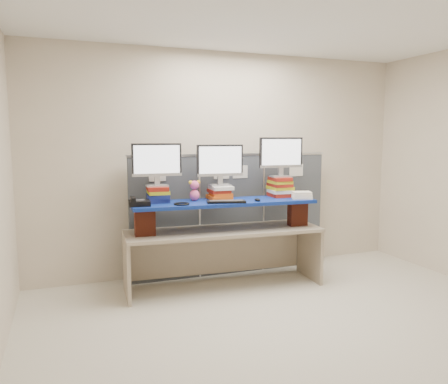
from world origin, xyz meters
name	(u,v)px	position (x,y,z in m)	size (l,w,h in m)	color
room	(308,176)	(0.00, 0.00, 1.40)	(5.00, 4.00, 2.80)	beige
cubicle_partition	(232,214)	(0.00, 1.78, 0.77)	(2.60, 0.06, 1.53)	#40454C
desk	(224,241)	(-0.28, 1.31, 0.55)	(2.28, 0.79, 0.68)	tan
brick_pier_left	(145,222)	(-1.19, 1.32, 0.83)	(0.22, 0.12, 0.29)	maroon
brick_pier_right	(298,213)	(0.62, 1.21, 0.83)	(0.22, 0.12, 0.29)	maroon
blue_board	(224,202)	(-0.28, 1.31, 1.00)	(2.08, 0.52, 0.04)	#0B086E
book_stack_left	(158,194)	(-1.00, 1.48, 1.10)	(0.27, 0.32, 0.18)	navy
book_stack_center	(220,193)	(-0.29, 1.44, 1.09)	(0.27, 0.30, 0.16)	#E45C15
book_stack_right	(280,187)	(0.47, 1.39, 1.13)	(0.27, 0.32, 0.24)	maroon
monitor_left	(157,162)	(-1.01, 1.48, 1.46)	(0.55, 0.17, 0.47)	#A9A9AE
monitor_center	(220,163)	(-0.29, 1.43, 1.44)	(0.55, 0.17, 0.47)	#A9A9AE
monitor_right	(281,155)	(0.48, 1.39, 1.52)	(0.55, 0.17, 0.47)	#A9A9AE
keyboard	(226,202)	(-0.31, 1.16, 1.03)	(0.45, 0.24, 0.03)	black
mouse	(257,200)	(0.06, 1.15, 1.03)	(0.06, 0.11, 0.03)	black
desk_phone	(139,203)	(-1.25, 1.29, 1.05)	(0.24, 0.22, 0.09)	black
headset	(182,204)	(-0.81, 1.20, 1.02)	(0.17, 0.17, 0.02)	black
plush_toy	(195,190)	(-0.60, 1.43, 1.13)	(0.14, 0.10, 0.23)	#F05B96
binder_stack	(302,195)	(0.64, 1.16, 1.05)	(0.27, 0.24, 0.08)	white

